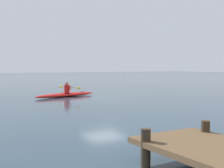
# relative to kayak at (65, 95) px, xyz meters

# --- Properties ---
(ground_plane) EXTENTS (160.00, 160.00, 0.00)m
(ground_plane) POSITION_rel_kayak_xyz_m (-1.83, 1.94, -0.13)
(ground_plane) COLOR #283D4C
(kayak) EXTENTS (4.66, 1.68, 0.26)m
(kayak) POSITION_rel_kayak_xyz_m (0.00, 0.00, 0.00)
(kayak) COLOR red
(kayak) RESTS_ON ground
(kayaker) EXTENTS (0.66, 2.34, 0.75)m
(kayaker) POSITION_rel_kayak_xyz_m (-0.13, -0.03, 0.45)
(kayaker) COLOR red
(kayaker) RESTS_ON kayak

